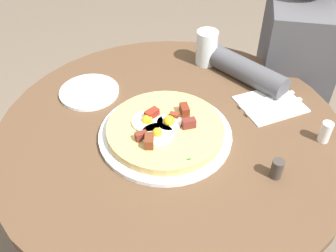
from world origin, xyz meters
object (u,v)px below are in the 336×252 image
(dining_table, at_px, (170,172))
(person_seated, at_px, (281,103))
(knife, at_px, (267,99))
(water_glass, at_px, (207,48))
(pizza_plate, at_px, (165,134))
(fork, at_px, (274,107))
(breakfast_pizza, at_px, (165,129))
(pepper_shaker, at_px, (277,169))
(bread_plate, at_px, (89,92))
(salt_shaker, at_px, (325,132))

(dining_table, bearing_deg, person_seated, 144.05)
(knife, height_order, water_glass, water_glass)
(pizza_plate, distance_m, knife, 0.32)
(dining_table, distance_m, fork, 0.35)
(breakfast_pizza, distance_m, pepper_shaker, 0.29)
(bread_plate, relative_size, water_glass, 1.56)
(dining_table, bearing_deg, water_glass, 170.33)
(fork, bearing_deg, pizza_plate, 177.74)
(pepper_shaker, bearing_deg, breakfast_pizza, -107.39)
(dining_table, xyz_separation_m, pepper_shaker, (0.12, 0.27, 0.20))
(person_seated, bearing_deg, knife, -17.17)
(person_seated, distance_m, salt_shaker, 0.53)
(person_seated, bearing_deg, salt_shaker, 4.70)
(pepper_shaker, bearing_deg, fork, 178.95)
(breakfast_pizza, distance_m, fork, 0.33)
(fork, distance_m, water_glass, 0.30)
(water_glass, bearing_deg, pizza_plate, -10.04)
(person_seated, height_order, knife, person_seated)
(pizza_plate, height_order, breakfast_pizza, breakfast_pizza)
(breakfast_pizza, distance_m, bread_plate, 0.29)
(person_seated, height_order, water_glass, person_seated)
(pizza_plate, xyz_separation_m, bread_plate, (-0.14, -0.25, -0.00))
(bread_plate, bearing_deg, breakfast_pizza, 60.93)
(person_seated, xyz_separation_m, salt_shaker, (0.46, 0.04, 0.27))
(pizza_plate, distance_m, fork, 0.32)
(person_seated, height_order, breakfast_pizza, person_seated)
(pizza_plate, distance_m, water_glass, 0.37)
(pizza_plate, distance_m, pepper_shaker, 0.29)
(pizza_plate, relative_size, salt_shaker, 5.92)
(salt_shaker, distance_m, pepper_shaker, 0.19)
(person_seated, relative_size, bread_plate, 6.55)
(breakfast_pizza, height_order, fork, breakfast_pizza)
(pizza_plate, bearing_deg, water_glass, 169.96)
(pizza_plate, xyz_separation_m, fork, (-0.16, 0.28, 0.00))
(bread_plate, xyz_separation_m, fork, (-0.03, 0.53, 0.00))
(bread_plate, relative_size, fork, 0.96)
(fork, bearing_deg, breakfast_pizza, 177.73)
(pizza_plate, xyz_separation_m, breakfast_pizza, (0.00, -0.00, 0.02))
(breakfast_pizza, bearing_deg, pepper_shaker, 72.61)
(person_seated, relative_size, fork, 6.31)
(person_seated, relative_size, salt_shaker, 19.76)
(fork, bearing_deg, salt_shaker, -75.89)
(pizza_plate, height_order, salt_shaker, salt_shaker)
(dining_table, distance_m, breakfast_pizza, 0.21)
(dining_table, relative_size, person_seated, 0.81)
(person_seated, xyz_separation_m, water_glass, (0.15, -0.29, 0.30))
(bread_plate, bearing_deg, pizza_plate, 61.18)
(dining_table, bearing_deg, pepper_shaker, 65.72)
(dining_table, distance_m, salt_shaker, 0.44)
(water_glass, relative_size, salt_shaker, 1.93)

